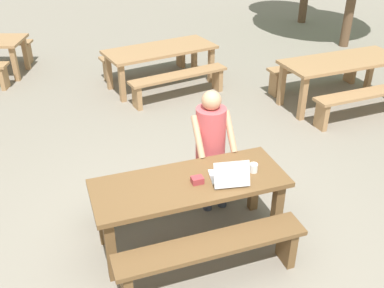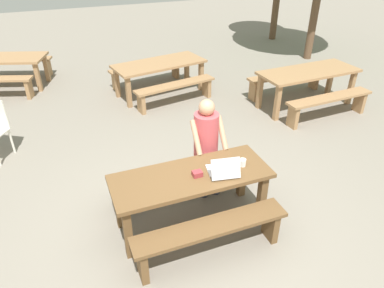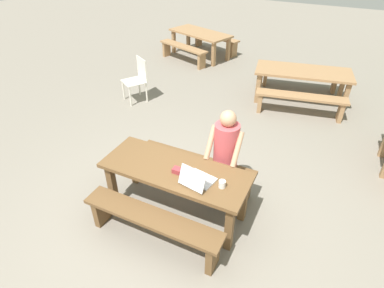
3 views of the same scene
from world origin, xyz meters
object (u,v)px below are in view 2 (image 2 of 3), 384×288
at_px(picnic_table_front, 191,183).
at_px(picnic_table_mid, 308,76).
at_px(laptop, 223,169).
at_px(person_seated, 207,140).
at_px(picnic_table_distant, 4,61).
at_px(picnic_table_rear, 159,67).
at_px(small_pouch, 197,174).
at_px(coffee_mug, 243,163).

xyz_separation_m(picnic_table_front, picnic_table_mid, (3.43, 2.35, 0.04)).
bearing_deg(picnic_table_front, laptop, -18.01).
bearing_deg(picnic_table_mid, picnic_table_front, -148.25).
relative_size(person_seated, picnic_table_distant, 0.69).
bearing_deg(picnic_table_distant, picnic_table_mid, -11.25).
relative_size(person_seated, picnic_table_rear, 0.65).
height_order(person_seated, picnic_table_distant, person_seated).
xyz_separation_m(small_pouch, person_seated, (0.38, 0.61, 0.04)).
bearing_deg(person_seated, picnic_table_front, -128.38).
relative_size(laptop, picnic_table_mid, 0.19).
distance_m(coffee_mug, picnic_table_distant, 6.50).
height_order(small_pouch, picnic_table_mid, small_pouch).
distance_m(coffee_mug, picnic_table_rear, 4.13).
bearing_deg(picnic_table_mid, coffee_mug, -141.89).
bearing_deg(picnic_table_front, picnic_table_mid, 34.48).
bearing_deg(picnic_table_front, coffee_mug, -4.84).
height_order(coffee_mug, person_seated, person_seated).
height_order(laptop, small_pouch, laptop).
xyz_separation_m(laptop, picnic_table_mid, (3.07, 2.47, -0.14)).
relative_size(picnic_table_front, picnic_table_mid, 0.90).
xyz_separation_m(picnic_table_mid, picnic_table_distant, (-5.74, 3.38, -0.05)).
relative_size(picnic_table_rear, picnic_table_distant, 1.05).
bearing_deg(coffee_mug, small_pouch, 179.55).
height_order(coffee_mug, picnic_table_rear, coffee_mug).
bearing_deg(picnic_table_mid, picnic_table_distant, 146.78).
distance_m(laptop, picnic_table_mid, 3.95).
height_order(picnic_table_front, laptop, laptop).
distance_m(picnic_table_front, picnic_table_mid, 4.16).
bearing_deg(coffee_mug, picnic_table_distant, 117.02).
relative_size(laptop, picnic_table_rear, 0.19).
height_order(picnic_table_rear, picnic_table_distant, picnic_table_rear).
bearing_deg(picnic_table_distant, small_pouch, -48.48).
bearing_deg(person_seated, coffee_mug, -71.77).
height_order(small_pouch, picnic_table_distant, small_pouch).
bearing_deg(coffee_mug, picnic_table_mid, 40.83).
height_order(small_pouch, picnic_table_rear, small_pouch).
relative_size(small_pouch, picnic_table_rear, 0.05).
bearing_deg(small_pouch, coffee_mug, -0.45).
bearing_deg(laptop, picnic_table_front, -7.87).
distance_m(laptop, picnic_table_distant, 6.43).
bearing_deg(small_pouch, picnic_table_mid, 35.50).
xyz_separation_m(laptop, person_seated, (0.09, 0.67, 0.01)).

